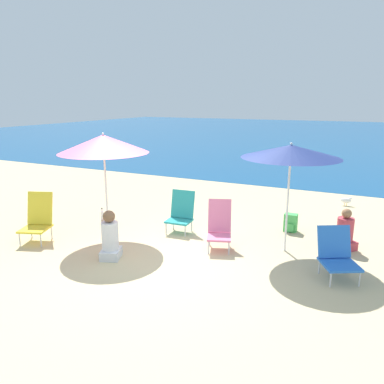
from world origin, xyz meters
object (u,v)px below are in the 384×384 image
beach_chair_pink (219,225)px  beach_chair_blue (337,253)px  beach_umbrella_pink (103,144)px  water_bottle (102,215)px  beach_chair_teal (181,211)px  backpack_green (291,223)px  person_seated_far (345,233)px  beach_chair_yellow (38,218)px  person_seated_near (110,238)px  seagull (346,200)px  beach_umbrella_navy (291,152)px

beach_chair_pink → beach_chair_blue: (2.06, -0.32, -0.05)m
beach_umbrella_pink → water_bottle: beach_umbrella_pink is taller
beach_chair_teal → backpack_green: 2.28m
person_seated_far → backpack_green: bearing=104.1°
beach_chair_pink → person_seated_far: 2.28m
beach_chair_yellow → beach_chair_pink: bearing=-0.9°
person_seated_near → seagull: (3.41, 5.31, -0.22)m
beach_chair_pink → person_seated_near: bearing=-160.0°
beach_chair_yellow → water_bottle: 1.59m
person_seated_far → backpack_green: person_seated_far is taller
person_seated_far → person_seated_near: bearing=161.3°
beach_chair_blue → seagull: bearing=63.3°
beach_chair_pink → beach_chair_blue: 2.08m
beach_chair_yellow → person_seated_near: 1.81m
beach_chair_blue → person_seated_far: beach_chair_blue is taller
backpack_green → water_bottle: (-4.02, -1.08, -0.07)m
beach_chair_pink → seagull: (1.91, 4.03, -0.29)m
beach_umbrella_navy → beach_chair_teal: 2.58m
beach_umbrella_pink → person_seated_near: size_ratio=2.41×
backpack_green → water_bottle: 4.16m
beach_umbrella_pink → beach_chair_pink: beach_umbrella_pink is taller
beach_umbrella_navy → beach_chair_yellow: size_ratio=2.12×
beach_chair_pink → backpack_green: beach_chair_pink is taller
water_bottle → seagull: size_ratio=1.04×
beach_chair_teal → water_bottle: beach_chair_teal is taller
beach_chair_teal → person_seated_far: (3.13, 0.44, -0.11)m
beach_chair_yellow → water_bottle: (0.30, 1.53, -0.34)m
person_seated_near → backpack_green: size_ratio=2.28×
beach_chair_pink → beach_chair_blue: bearing=-29.2°
beach_umbrella_navy → backpack_green: bearing=96.4°
beach_chair_yellow → seagull: beach_chair_yellow is taller
beach_chair_blue → person_seated_far: (0.03, 1.24, -0.07)m
beach_umbrella_navy → person_seated_far: bearing=30.4°
beach_umbrella_pink → beach_umbrella_navy: size_ratio=1.05×
person_seated_near → backpack_green: 3.70m
beach_chair_pink → beach_chair_teal: bearing=134.6°
beach_chair_yellow → seagull: (5.21, 5.20, -0.31)m
beach_umbrella_navy → beach_chair_pink: size_ratio=2.23×
water_bottle → seagull: bearing=36.8°
beach_chair_yellow → person_seated_near: size_ratio=1.08×
person_seated_far → water_bottle: (-5.09, -0.56, -0.20)m
beach_chair_teal → beach_chair_yellow: bearing=-148.0°
person_seated_near → backpack_green: person_seated_near is taller
beach_chair_teal → backpack_green: beach_chair_teal is taller
beach_umbrella_navy → person_seated_near: (-2.63, -1.64, -1.45)m
beach_chair_blue → beach_chair_teal: size_ratio=0.92×
beach_chair_pink → beach_chair_teal: beach_chair_pink is taller
beach_chair_blue → water_bottle: size_ratio=2.79×
beach_chair_pink → person_seated_far: (2.09, 0.92, -0.12)m
beach_chair_blue → backpack_green: 2.05m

